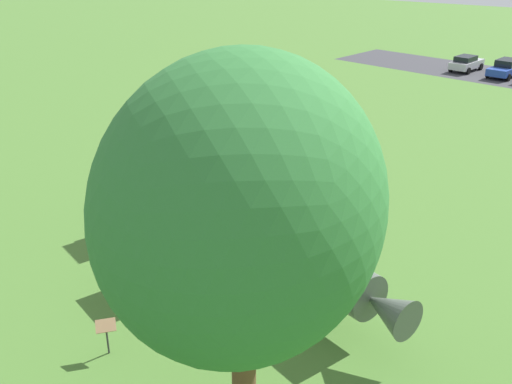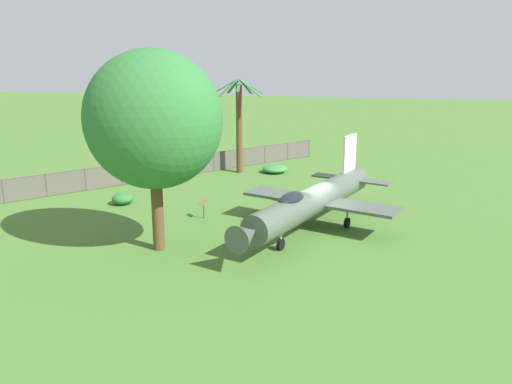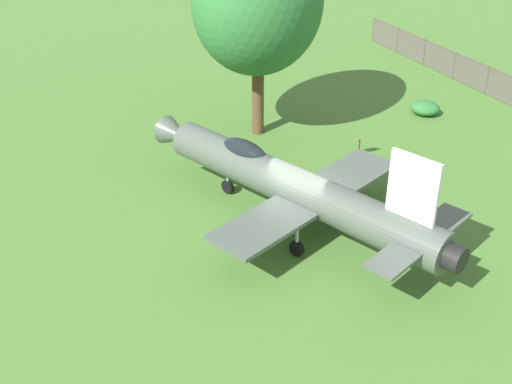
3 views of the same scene
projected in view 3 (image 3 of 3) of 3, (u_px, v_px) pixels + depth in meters
ground_plane at (296, 226)px, 25.89m from camera, size 200.00×200.00×0.00m
display_jet at (290, 184)px, 25.22m from camera, size 9.22×14.12×4.76m
shade_tree at (258, 3)px, 30.02m from camera, size 6.72×5.89×9.85m
shrub_by_tree at (425, 108)px, 35.07m from camera, size 1.38×1.52×0.74m
info_plaque at (360, 141)px, 30.55m from camera, size 0.71×0.69×1.14m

